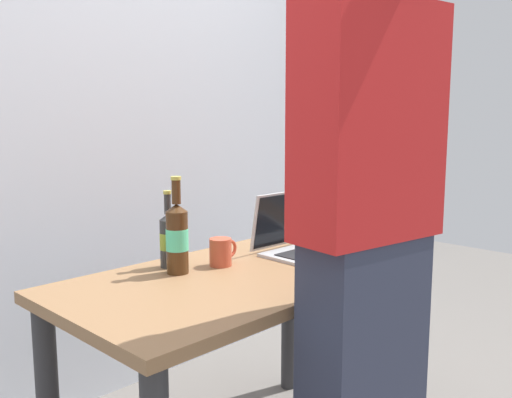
# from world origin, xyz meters

# --- Properties ---
(desk) EXTENTS (1.30, 0.71, 0.75)m
(desk) POSITION_xyz_m (0.00, 0.00, 0.62)
(desk) COLOR olive
(desk) RESTS_ON ground
(laptop) EXTENTS (0.32, 0.29, 0.24)m
(laptop) POSITION_xyz_m (0.34, 0.04, 0.80)
(laptop) COLOR #B7BABC
(laptop) RESTS_ON desk
(beer_bottle_amber) EXTENTS (0.06, 0.06, 0.28)m
(beer_bottle_amber) POSITION_xyz_m (-0.14, 0.24, 0.85)
(beer_bottle_amber) COLOR #333333
(beer_bottle_amber) RESTS_ON desk
(beer_bottle_dark) EXTENTS (0.08, 0.08, 0.34)m
(beer_bottle_dark) POSITION_xyz_m (-0.17, 0.15, 0.88)
(beer_bottle_dark) COLOR #472B14
(beer_bottle_dark) RESTS_ON desk
(person_figure) EXTENTS (0.46, 0.30, 1.82)m
(person_figure) POSITION_xyz_m (-0.01, -0.51, 0.93)
(person_figure) COLOR #2D3347
(person_figure) RESTS_ON ground
(coffee_mug) EXTENTS (0.12, 0.08, 0.10)m
(coffee_mug) POSITION_xyz_m (0.01, 0.12, 0.80)
(coffee_mug) COLOR #BF4C33
(coffee_mug) RESTS_ON desk
(back_wall) EXTENTS (6.00, 0.10, 2.60)m
(back_wall) POSITION_xyz_m (0.00, 0.90, 1.30)
(back_wall) COLOR silver
(back_wall) RESTS_ON ground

